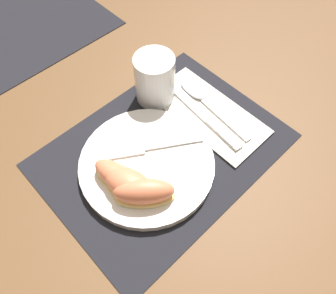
% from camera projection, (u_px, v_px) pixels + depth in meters
% --- Properties ---
extents(ground_plane, '(3.00, 3.00, 0.00)m').
position_uv_depth(ground_plane, '(163.00, 150.00, 0.61)').
color(ground_plane, brown).
extents(placemat, '(0.43, 0.32, 0.00)m').
position_uv_depth(placemat, '(163.00, 150.00, 0.61)').
color(placemat, black).
rests_on(placemat, ground_plane).
extents(placemat_far, '(0.43, 0.32, 0.00)m').
position_uv_depth(placemat_far, '(15.00, 31.00, 0.79)').
color(placemat_far, black).
rests_on(placemat_far, ground_plane).
extents(plate, '(0.24, 0.24, 0.02)m').
position_uv_depth(plate, '(147.00, 164.00, 0.58)').
color(plate, white).
rests_on(plate, placemat).
extents(juice_glass, '(0.08, 0.08, 0.10)m').
position_uv_depth(juice_glass, '(155.00, 81.00, 0.64)').
color(juice_glass, silver).
rests_on(juice_glass, placemat).
extents(napkin, '(0.12, 0.24, 0.00)m').
position_uv_depth(napkin, '(208.00, 113.00, 0.65)').
color(napkin, silver).
rests_on(napkin, placemat).
extents(knife, '(0.04, 0.21, 0.01)m').
position_uv_depth(knife, '(204.00, 115.00, 0.64)').
color(knife, silver).
rests_on(knife, napkin).
extents(spoon, '(0.04, 0.19, 0.01)m').
position_uv_depth(spoon, '(201.00, 97.00, 0.67)').
color(spoon, silver).
rests_on(spoon, napkin).
extents(fork, '(0.16, 0.11, 0.00)m').
position_uv_depth(fork, '(148.00, 147.00, 0.59)').
color(fork, silver).
rests_on(fork, plate).
extents(citrus_wedge_0, '(0.07, 0.12, 0.04)m').
position_uv_depth(citrus_wedge_0, '(122.00, 179.00, 0.54)').
color(citrus_wedge_0, '#F4DB84').
rests_on(citrus_wedge_0, plate).
extents(citrus_wedge_1, '(0.08, 0.11, 0.04)m').
position_uv_depth(citrus_wedge_1, '(130.00, 185.00, 0.53)').
color(citrus_wedge_1, '#F4DB84').
rests_on(citrus_wedge_1, plate).
extents(citrus_wedge_2, '(0.11, 0.10, 0.05)m').
position_uv_depth(citrus_wedge_2, '(144.00, 192.00, 0.52)').
color(citrus_wedge_2, '#F4DB84').
rests_on(citrus_wedge_2, plate).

